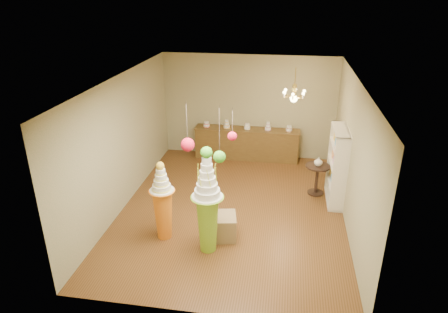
# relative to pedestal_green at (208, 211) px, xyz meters

# --- Properties ---
(floor) EXTENTS (6.50, 6.50, 0.00)m
(floor) POSITION_rel_pedestal_green_xyz_m (0.25, 1.60, -0.86)
(floor) COLOR #573517
(floor) RESTS_ON ground
(ceiling) EXTENTS (6.50, 6.50, 0.00)m
(ceiling) POSITION_rel_pedestal_green_xyz_m (0.25, 1.60, 2.14)
(ceiling) COLOR white
(ceiling) RESTS_ON ground
(wall_back) EXTENTS (5.00, 0.04, 3.00)m
(wall_back) POSITION_rel_pedestal_green_xyz_m (0.25, 4.85, 0.64)
(wall_back) COLOR gray
(wall_back) RESTS_ON ground
(wall_front) EXTENTS (5.00, 0.04, 3.00)m
(wall_front) POSITION_rel_pedestal_green_xyz_m (0.25, -1.65, 0.64)
(wall_front) COLOR gray
(wall_front) RESTS_ON ground
(wall_left) EXTENTS (0.04, 6.50, 3.00)m
(wall_left) POSITION_rel_pedestal_green_xyz_m (-2.25, 1.60, 0.64)
(wall_left) COLOR gray
(wall_left) RESTS_ON ground
(wall_right) EXTENTS (0.04, 6.50, 3.00)m
(wall_right) POSITION_rel_pedestal_green_xyz_m (2.75, 1.60, 0.64)
(wall_right) COLOR gray
(wall_right) RESTS_ON ground
(pedestal_green) EXTENTS (0.59, 0.59, 2.16)m
(pedestal_green) POSITION_rel_pedestal_green_xyz_m (0.00, 0.00, 0.00)
(pedestal_green) COLOR #82B828
(pedestal_green) RESTS_ON floor
(pedestal_orange) EXTENTS (0.62, 0.62, 1.68)m
(pedestal_orange) POSITION_rel_pedestal_green_xyz_m (-0.96, 0.28, -0.18)
(pedestal_orange) COLOR orange
(pedestal_orange) RESTS_ON floor
(burlap_riser) EXTENTS (0.64, 0.64, 0.50)m
(burlap_riser) POSITION_rel_pedestal_green_xyz_m (0.20, 0.45, -0.61)
(burlap_riser) COLOR olive
(burlap_riser) RESTS_ON floor
(sideboard) EXTENTS (3.04, 0.54, 1.16)m
(sideboard) POSITION_rel_pedestal_green_xyz_m (0.25, 4.57, -0.39)
(sideboard) COLOR brown
(sideboard) RESTS_ON floor
(shelving_unit) EXTENTS (0.33, 1.20, 1.80)m
(shelving_unit) POSITION_rel_pedestal_green_xyz_m (2.59, 2.40, 0.04)
(shelving_unit) COLOR beige
(shelving_unit) RESTS_ON floor
(round_table) EXTENTS (0.62, 0.62, 0.76)m
(round_table) POSITION_rel_pedestal_green_xyz_m (2.18, 2.66, -0.37)
(round_table) COLOR black
(round_table) RESTS_ON floor
(vase) EXTENTS (0.21, 0.21, 0.21)m
(vase) POSITION_rel_pedestal_green_xyz_m (2.18, 2.66, 0.00)
(vase) COLOR beige
(vase) RESTS_ON round_table
(pom_red_left) EXTENTS (0.24, 0.24, 0.90)m
(pom_red_left) POSITION_rel_pedestal_green_xyz_m (-0.31, -0.11, 1.36)
(pom_red_left) COLOR #42362F
(pom_red_left) RESTS_ON ceiling
(pom_green_mid) EXTENTS (0.21, 0.21, 1.02)m
(pom_green_mid) POSITION_rel_pedestal_green_xyz_m (0.27, -0.23, 1.22)
(pom_green_mid) COLOR #42362F
(pom_green_mid) RESTS_ON ceiling
(pom_red_right) EXTENTS (0.15, 0.15, 0.56)m
(pom_red_right) POSITION_rel_pedestal_green_xyz_m (0.51, -0.36, 1.66)
(pom_red_right) COLOR #42362F
(pom_red_right) RESTS_ON ceiling
(chandelier) EXTENTS (0.79, 0.79, 0.85)m
(chandelier) POSITION_rel_pedestal_green_xyz_m (1.50, 3.16, 1.44)
(chandelier) COLOR gold
(chandelier) RESTS_ON ceiling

